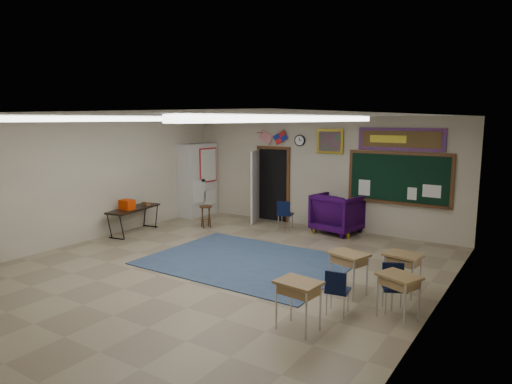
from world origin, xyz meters
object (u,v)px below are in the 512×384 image
Objects in this scene: wingback_armchair at (338,213)px; folding_table at (134,219)px; wooden_stool at (206,216)px; student_desk_front_right at (402,272)px; student_desk_front_left at (348,271)px.

wingback_armchair is 5.32m from folding_table.
wooden_stool is (1.19, 1.49, -0.05)m from folding_table.
wingback_armchair reaches higher than folding_table.
student_desk_front_right is (2.61, -3.35, -0.12)m from wingback_armchair.
wooden_stool is at bearing 171.19° from student_desk_front_right.
student_desk_front_right is 0.42× the size of folding_table.
wingback_armchair is 3.55m from wooden_stool.
wooden_stool is (-3.23, -1.46, -0.20)m from wingback_armchair.
wooden_stool is at bearing 170.81° from student_desk_front_left.
wingback_armchair is at bearing 137.04° from student_desk_front_right.
folding_table reaches higher than student_desk_front_right.
wooden_stool is at bearing 41.63° from folding_table.
folding_table is at bearing -174.14° from student_desk_front_right.
folding_table is at bearing 43.14° from wingback_armchair.
wingback_armchair is 1.56× the size of student_desk_front_left.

